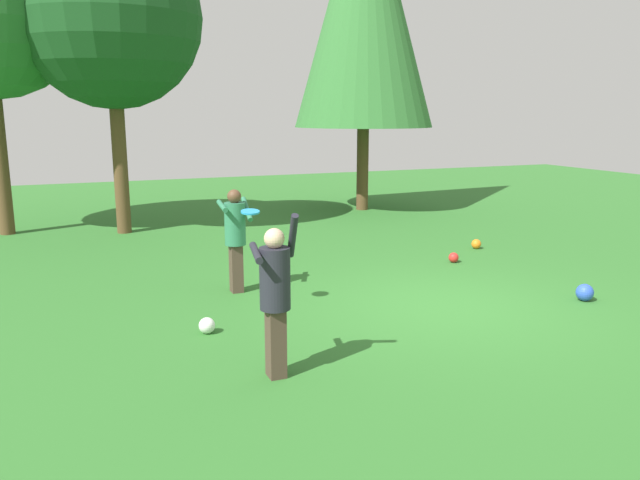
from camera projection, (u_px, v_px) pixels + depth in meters
ground_plane at (443, 306)px, 9.52m from camera, size 40.00×40.00×0.00m
person_thrower at (275, 290)px, 6.81m from camera, size 0.56×0.60×1.87m
person_catcher at (235, 232)px, 10.10m from camera, size 0.52×0.60×1.70m
frisbee at (250, 212)px, 8.91m from camera, size 0.30×0.30×0.06m
ball_red at (454, 258)px, 12.27m from camera, size 0.20×0.20×0.20m
ball_blue at (585, 292)px, 9.78m from camera, size 0.27×0.27×0.27m
ball_white at (207, 325)px, 8.35m from camera, size 0.22×0.22×0.22m
ball_orange at (476, 244)px, 13.49m from camera, size 0.21×0.21×0.21m
tree_right at (365, 0)px, 17.72m from camera, size 4.03×4.03×9.63m
tree_left at (111, 18)px, 14.31m from camera, size 4.16×4.16×7.12m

